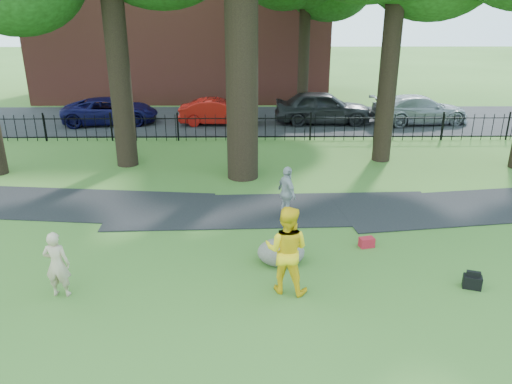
{
  "coord_description": "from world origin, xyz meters",
  "views": [
    {
      "loc": [
        0.29,
        -10.07,
        6.03
      ],
      "look_at": [
        0.42,
        2.0,
        1.35
      ],
      "focal_mm": 35.0,
      "sensor_mm": 36.0,
      "label": 1
    }
  ],
  "objects_px": {
    "man": "(287,250)",
    "red_sedan": "(218,112)",
    "boulder": "(281,250)",
    "woman": "(57,264)"
  },
  "relations": [
    {
      "from": "man",
      "to": "red_sedan",
      "type": "distance_m",
      "value": 15.89
    },
    {
      "from": "man",
      "to": "red_sedan",
      "type": "xyz_separation_m",
      "value": [
        -2.42,
        15.7,
        -0.35
      ]
    },
    {
      "from": "boulder",
      "to": "red_sedan",
      "type": "distance_m",
      "value": 14.65
    },
    {
      "from": "woman",
      "to": "boulder",
      "type": "relative_size",
      "value": 1.31
    },
    {
      "from": "red_sedan",
      "to": "man",
      "type": "bearing_deg",
      "value": -170.94
    },
    {
      "from": "boulder",
      "to": "man",
      "type": "bearing_deg",
      "value": -88.32
    },
    {
      "from": "woman",
      "to": "boulder",
      "type": "height_order",
      "value": "woman"
    },
    {
      "from": "man",
      "to": "boulder",
      "type": "bearing_deg",
      "value": -71.2
    },
    {
      "from": "boulder",
      "to": "red_sedan",
      "type": "relative_size",
      "value": 0.29
    },
    {
      "from": "woman",
      "to": "man",
      "type": "height_order",
      "value": "man"
    }
  ]
}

